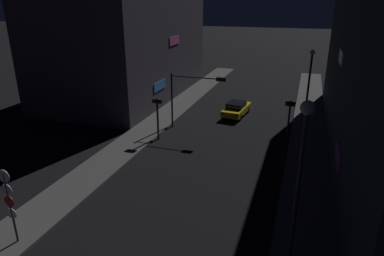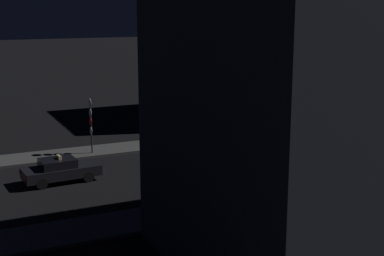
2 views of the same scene
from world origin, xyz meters
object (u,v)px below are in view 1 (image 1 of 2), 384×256
at_px(street_lamp_far_block, 308,91).
at_px(far_car, 236,109).
at_px(sign_pole_left, 9,201).
at_px(street_lamp_near_block, 302,157).
at_px(traffic_light_overhead, 193,89).
at_px(traffic_light_left_kerb, 157,110).
at_px(traffic_light_right_kerb, 290,112).

bearing_deg(street_lamp_far_block, far_car, 138.26).
bearing_deg(sign_pole_left, street_lamp_near_block, 10.28).
height_order(far_car, traffic_light_overhead, traffic_light_overhead).
height_order(traffic_light_left_kerb, street_lamp_far_block, street_lamp_far_block).
bearing_deg(street_lamp_far_block, traffic_light_left_kerb, -167.75).
height_order(traffic_light_left_kerb, traffic_light_right_kerb, traffic_light_left_kerb).
relative_size(street_lamp_near_block, street_lamp_far_block, 1.01).
height_order(sign_pole_left, street_lamp_far_block, street_lamp_far_block).
relative_size(far_car, traffic_light_overhead, 0.93).
relative_size(traffic_light_overhead, street_lamp_far_block, 0.67).
bearing_deg(traffic_light_right_kerb, traffic_light_overhead, -178.92).
bearing_deg(street_lamp_far_block, sign_pole_left, -126.77).
distance_m(far_car, street_lamp_far_block, 9.44).
distance_m(traffic_light_left_kerb, traffic_light_right_kerb, 10.73).
height_order(far_car, street_lamp_near_block, street_lamp_near_block).
bearing_deg(street_lamp_near_block, far_car, 107.53).
bearing_deg(far_car, traffic_light_right_kerb, -42.76).
bearing_deg(street_lamp_far_block, traffic_light_overhead, 175.49).
height_order(traffic_light_right_kerb, sign_pole_left, sign_pole_left).
distance_m(traffic_light_overhead, sign_pole_left, 17.71).
relative_size(far_car, street_lamp_far_block, 0.63).
xyz_separation_m(traffic_light_overhead, traffic_light_right_kerb, (8.22, 0.16, -1.24)).
distance_m(traffic_light_left_kerb, street_lamp_far_block, 11.80).
bearing_deg(sign_pole_left, traffic_light_right_kerb, 57.36).
bearing_deg(street_lamp_near_block, traffic_light_right_kerb, 94.13).
distance_m(far_car, sign_pole_left, 23.28).
xyz_separation_m(street_lamp_near_block, street_lamp_far_block, (0.10, 14.42, -0.98)).
distance_m(traffic_light_overhead, street_lamp_far_block, 9.49).
bearing_deg(traffic_light_overhead, sign_pole_left, -99.86).
bearing_deg(traffic_light_overhead, street_lamp_far_block, -4.51).
relative_size(traffic_light_right_kerb, street_lamp_near_block, 0.45).
bearing_deg(far_car, traffic_light_left_kerb, -120.77).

